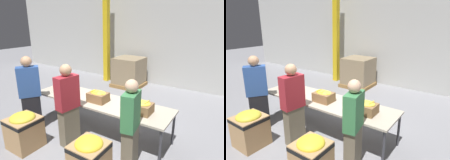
% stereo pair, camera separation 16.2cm
% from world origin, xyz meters
% --- Properties ---
extents(ground_plane, '(30.00, 30.00, 0.00)m').
position_xyz_m(ground_plane, '(0.00, 0.00, 0.00)').
color(ground_plane, gray).
extents(wall_back, '(16.00, 0.08, 4.00)m').
position_xyz_m(wall_back, '(0.00, 4.08, 2.00)').
color(wall_back, '#B7B7B2').
rests_on(wall_back, ground_plane).
extents(sorting_table, '(3.30, 0.89, 0.77)m').
position_xyz_m(sorting_table, '(0.00, 0.00, 0.73)').
color(sorting_table, '#B2A893').
rests_on(sorting_table, ground_plane).
extents(banana_box_0, '(0.40, 0.31, 0.29)m').
position_xyz_m(banana_box_0, '(-1.04, -0.01, 0.91)').
color(banana_box_0, olive).
rests_on(banana_box_0, sorting_table).
extents(banana_box_1, '(0.42, 0.32, 0.27)m').
position_xyz_m(banana_box_1, '(0.04, -0.08, 0.89)').
color(banana_box_1, olive).
rests_on(banana_box_1, sorting_table).
extents(banana_box_2, '(0.40, 0.33, 0.26)m').
position_xyz_m(banana_box_2, '(1.07, -0.06, 0.89)').
color(banana_box_2, olive).
rests_on(banana_box_2, sorting_table).
extents(volunteer_0, '(0.46, 0.51, 1.74)m').
position_xyz_m(volunteer_0, '(-1.36, -0.77, 0.86)').
color(volunteer_0, black).
rests_on(volunteer_0, ground_plane).
extents(volunteer_1, '(0.29, 0.46, 1.60)m').
position_xyz_m(volunteer_1, '(1.16, -0.68, 0.80)').
color(volunteer_1, '#6B604C').
rests_on(volunteer_1, ground_plane).
extents(volunteer_2, '(0.28, 0.48, 1.69)m').
position_xyz_m(volunteer_2, '(-0.20, -0.74, 0.84)').
color(volunteer_2, '#6B604C').
rests_on(volunteer_2, ground_plane).
extents(donation_bin_0, '(0.57, 0.57, 0.75)m').
position_xyz_m(donation_bin_0, '(-0.88, -1.32, 0.40)').
color(donation_bin_0, tan).
rests_on(donation_bin_0, ground_plane).
extents(donation_bin_1, '(0.52, 0.52, 0.78)m').
position_xyz_m(donation_bin_1, '(0.80, -1.32, 0.42)').
color(donation_bin_1, tan).
rests_on(donation_bin_1, ground_plane).
extents(support_pillar, '(0.21, 0.21, 4.00)m').
position_xyz_m(support_pillar, '(-2.14, 3.42, 2.00)').
color(support_pillar, gold).
rests_on(support_pillar, ground_plane).
extents(pallet_stack_0, '(1.11, 1.11, 1.11)m').
position_xyz_m(pallet_stack_0, '(-1.00, 3.28, 0.55)').
color(pallet_stack_0, olive).
rests_on(pallet_stack_0, ground_plane).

